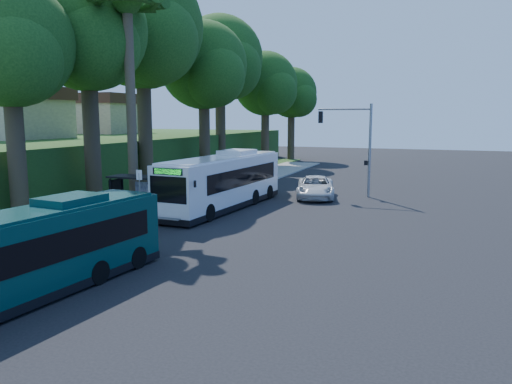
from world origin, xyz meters
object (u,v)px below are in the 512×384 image
at_px(white_bus, 224,181).
at_px(bus_shelter, 134,188).
at_px(teal_bus, 35,251).
at_px(pickup, 315,187).

bearing_deg(white_bus, bus_shelter, -124.85).
xyz_separation_m(white_bus, teal_bus, (0.89, -17.24, -0.27)).
height_order(white_bus, pickup, white_bus).
bearing_deg(bus_shelter, teal_bus, -69.57).
relative_size(bus_shelter, teal_bus, 0.29).
bearing_deg(bus_shelter, white_bus, 51.48).
height_order(bus_shelter, pickup, bus_shelter).
relative_size(white_bus, teal_bus, 1.17).
bearing_deg(teal_bus, white_bus, 98.21).
xyz_separation_m(teal_bus, pickup, (3.71, 23.64, -0.76)).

